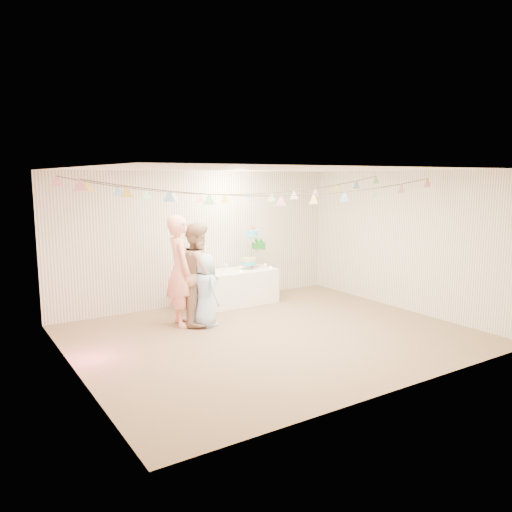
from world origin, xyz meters
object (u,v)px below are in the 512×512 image
person_adult_a (180,271)px  person_adult_b (199,274)px  table (231,288)px  person_child (205,290)px  cake_stand (253,245)px

person_adult_a → person_adult_b: (0.30, -0.08, -0.07)m
table → person_adult_b: size_ratio=1.04×
person_adult_a → person_child: person_adult_a is taller
table → cake_stand: bearing=5.2°
table → cake_stand: size_ratio=2.30×
table → cake_stand: (0.55, 0.05, 0.80)m
person_adult_a → person_child: bearing=-121.3°
cake_stand → person_adult_a: bearing=-158.5°
person_adult_a → person_adult_b: size_ratio=1.08×
table → person_child: person_child is taller
person_child → person_adult_a: bearing=42.4°
person_adult_b → person_child: size_ratio=1.42×
table → person_adult_b: (-1.09, -0.79, 0.53)m
person_adult_b → person_child: 0.32m
person_adult_a → cake_stand: bearing=-59.3°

